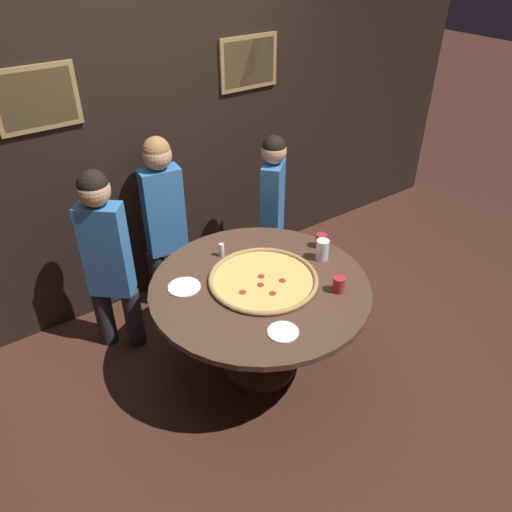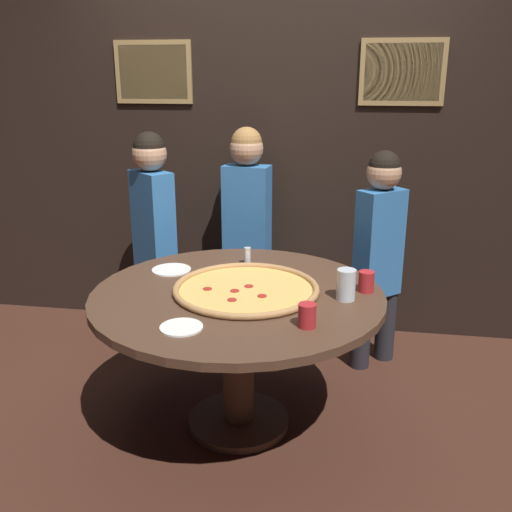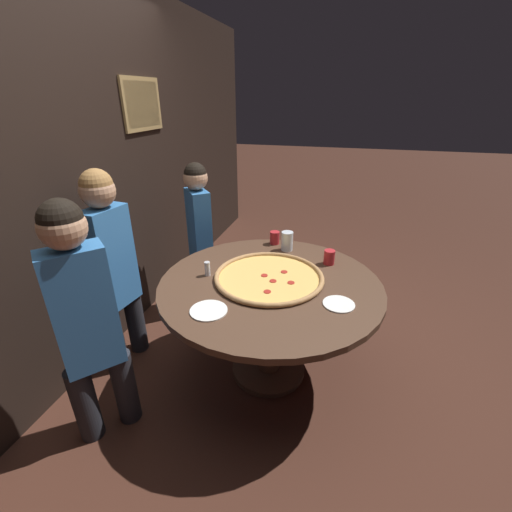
# 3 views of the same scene
# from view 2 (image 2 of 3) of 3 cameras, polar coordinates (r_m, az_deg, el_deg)

# --- Properties ---
(ground_plane) EXTENTS (24.00, 24.00, 0.00)m
(ground_plane) POSITION_cam_2_polar(r_m,az_deg,el_deg) (3.11, -1.72, -16.42)
(ground_plane) COLOR #422319
(back_wall) EXTENTS (6.40, 0.08, 2.60)m
(back_wall) POSITION_cam_2_polar(r_m,az_deg,el_deg) (3.88, 1.81, 11.31)
(back_wall) COLOR black
(back_wall) RESTS_ON ground_plane
(dining_table) EXTENTS (1.42, 1.42, 0.74)m
(dining_table) POSITION_cam_2_polar(r_m,az_deg,el_deg) (2.82, -1.84, -6.47)
(dining_table) COLOR #4C3323
(dining_table) RESTS_ON ground_plane
(giant_pizza) EXTENTS (0.71, 0.71, 0.03)m
(giant_pizza) POSITION_cam_2_polar(r_m,az_deg,el_deg) (2.76, -1.00, -3.28)
(giant_pizza) COLOR #EAB75B
(giant_pizza) RESTS_ON dining_table
(drink_cup_far_left) EXTENTS (0.08, 0.08, 0.10)m
(drink_cup_far_left) POSITION_cam_2_polar(r_m,az_deg,el_deg) (2.38, 5.13, -5.94)
(drink_cup_far_left) COLOR #B22328
(drink_cup_far_left) RESTS_ON dining_table
(drink_cup_front_edge) EXTENTS (0.09, 0.09, 0.15)m
(drink_cup_front_edge) POSITION_cam_2_polar(r_m,az_deg,el_deg) (2.68, 8.99, -2.85)
(drink_cup_front_edge) COLOR silver
(drink_cup_front_edge) RESTS_ON dining_table
(drink_cup_near_right) EXTENTS (0.08, 0.08, 0.10)m
(drink_cup_near_right) POSITION_cam_2_polar(r_m,az_deg,el_deg) (2.80, 10.97, -2.53)
(drink_cup_near_right) COLOR #B22328
(drink_cup_near_right) RESTS_ON dining_table
(white_plate_left_side) EXTENTS (0.18, 0.18, 0.01)m
(white_plate_left_side) POSITION_cam_2_polar(r_m,az_deg,el_deg) (2.40, -7.48, -7.08)
(white_plate_left_side) COLOR white
(white_plate_left_side) RESTS_ON dining_table
(white_plate_beside_cup) EXTENTS (0.21, 0.21, 0.01)m
(white_plate_beside_cup) POSITION_cam_2_polar(r_m,az_deg,el_deg) (3.08, -8.46, -1.37)
(white_plate_beside_cup) COLOR white
(white_plate_beside_cup) RESTS_ON dining_table
(condiment_shaker) EXTENTS (0.04, 0.04, 0.10)m
(condiment_shaker) POSITION_cam_2_polar(r_m,az_deg,el_deg) (3.13, -0.87, 0.01)
(condiment_shaker) COLOR silver
(condiment_shaker) RESTS_ON dining_table
(diner_far_right) EXTENTS (0.37, 0.21, 1.43)m
(diner_far_right) POSITION_cam_2_polar(r_m,az_deg,el_deg) (3.75, -0.92, 3.37)
(diner_far_right) COLOR #232328
(diner_far_right) RESTS_ON ground_plane
(diner_side_right) EXTENTS (0.35, 0.33, 1.41)m
(diner_side_right) POSITION_cam_2_polar(r_m,az_deg,el_deg) (3.66, -10.19, 2.58)
(diner_side_right) COLOR #232328
(diner_side_right) RESTS_ON ground_plane
(diner_far_left) EXTENTS (0.33, 0.31, 1.33)m
(diner_far_left) POSITION_cam_2_polar(r_m,az_deg,el_deg) (3.47, 12.18, 0.81)
(diner_far_left) COLOR #232328
(diner_far_left) RESTS_ON ground_plane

